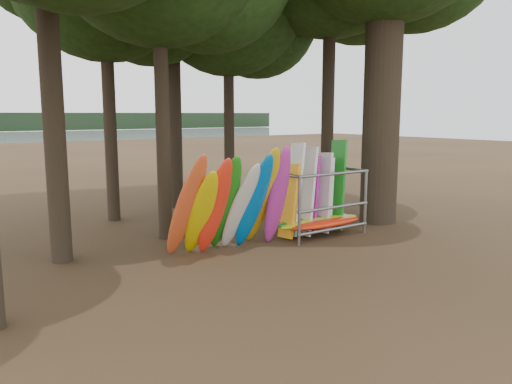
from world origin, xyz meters
TOP-DOWN VIEW (x-y plane):
  - ground at (0.00, 0.00)m, footprint 120.00×120.00m
  - kayak_row at (-1.26, 0.61)m, footprint 3.49×2.04m
  - storage_rack at (1.92, 0.90)m, footprint 3.11×1.53m

SIDE VIEW (x-z plane):
  - ground at x=0.00m, z-range 0.00..0.00m
  - storage_rack at x=1.92m, z-range -0.50..2.38m
  - kayak_row at x=-1.26m, z-range -0.15..2.80m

